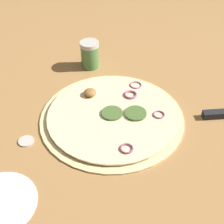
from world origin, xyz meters
TOP-DOWN VIEW (x-y plane):
  - ground_plane at (0.00, 0.00)m, footprint 3.00×3.00m
  - pizza at (0.00, -0.00)m, footprint 0.35×0.35m
  - spice_jar at (0.19, -0.14)m, footprint 0.06×0.06m
  - loose_cap at (0.10, 0.18)m, footprint 0.04×0.04m

SIDE VIEW (x-z plane):
  - ground_plane at x=0.00m, z-range 0.00..0.00m
  - loose_cap at x=0.10m, z-range 0.00..0.01m
  - pizza at x=0.00m, z-range -0.01..0.02m
  - spice_jar at x=0.19m, z-range 0.00..0.08m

